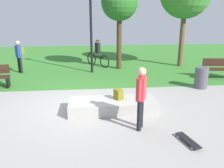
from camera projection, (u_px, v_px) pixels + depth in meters
ground_plane at (80, 106)px, 8.04m from camera, size 28.00×28.00×0.00m
grass_lawn at (84, 59)px, 15.51m from camera, size 26.60×12.27×0.01m
concrete_ledge at (113, 106)px, 7.56m from camera, size 2.75×1.01×0.36m
backpack_on_ledge at (118, 94)px, 7.57m from camera, size 0.31×0.34×0.32m
skater_performing_trick at (141, 94)px, 6.20m from camera, size 0.32×0.40×1.70m
skateboard_by_ledge at (188, 140)px, 5.79m from camera, size 0.38×0.82×0.08m
skateboard_spare at (130, 104)px, 8.00m from camera, size 0.80×0.55×0.08m
park_bench_far_left at (221, 68)px, 11.12m from camera, size 1.65×0.66×0.91m
tree_young_birch at (119, 3)px, 12.11m from camera, size 1.85×1.85×4.36m
lamp_post at (91, 18)px, 11.55m from camera, size 0.28×0.28×4.43m
trash_bin at (201, 78)px, 9.77m from camera, size 0.53×0.53×0.85m
pedestrian_with_backpack at (19, 54)px, 11.99m from camera, size 0.45×0.44×1.62m
cyclist_on_bicycle at (98, 55)px, 13.55m from camera, size 1.21×1.44×1.52m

